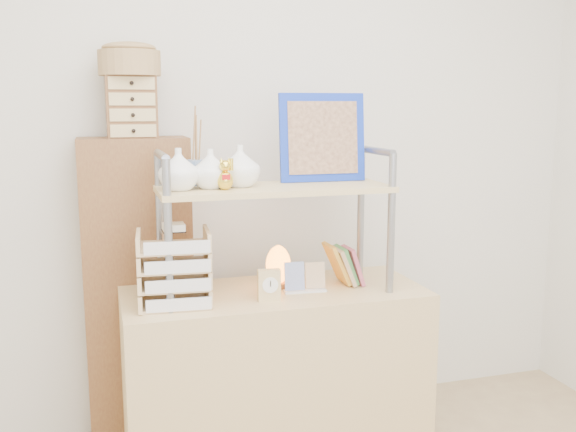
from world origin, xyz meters
The scene contains 10 objects.
room_shell centered at (0.00, 0.39, 1.69)m, with size 3.42×3.41×2.61m.
desk centered at (0.00, 1.20, 0.38)m, with size 1.20×0.50×0.75m, color tan.
cabinet centered at (-0.51, 1.57, 0.68)m, with size 0.45×0.24×1.35m, color brown.
hutch centered at (-0.07, 1.21, 1.20)m, with size 0.90×0.34×0.78m.
letter_tray centered at (-0.40, 1.14, 0.87)m, with size 0.27×0.26×0.31m.
salt_lamp centered at (0.03, 1.26, 0.84)m, with size 0.11×0.11×0.17m.
desk_clock centered at (-0.06, 1.08, 0.81)m, with size 0.09×0.05×0.12m.
postcard_stand centered at (0.11, 1.16, 0.78)m, with size 0.17×0.06×0.12m.
drawer_chest centered at (-0.51, 1.55, 1.48)m, with size 0.20×0.16×0.25m.
woven_basket centered at (-0.51, 1.55, 1.65)m, with size 0.25×0.25×0.10m, color olive.
Camera 1 is at (-0.66, -1.18, 1.48)m, focal length 40.00 mm.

